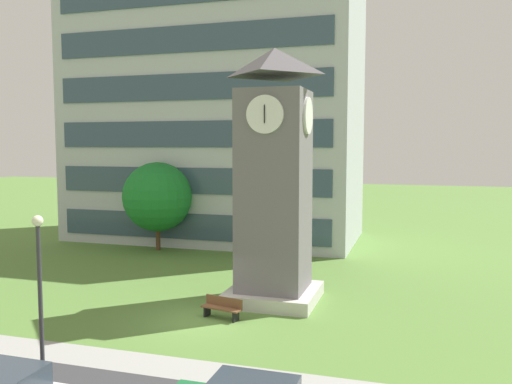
# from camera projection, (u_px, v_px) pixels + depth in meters

# --- Properties ---
(ground_plane) EXTENTS (160.00, 160.00, 0.00)m
(ground_plane) POSITION_uv_depth(u_px,v_px,m) (196.00, 321.00, 22.13)
(ground_plane) COLOR #567F38
(kerb_strip) EXTENTS (120.00, 1.60, 0.01)m
(kerb_strip) POSITION_uv_depth(u_px,v_px,m) (142.00, 363.00, 17.80)
(kerb_strip) COLOR #9E9E99
(kerb_strip) RESTS_ON ground
(office_building) EXTENTS (21.61, 10.75, 19.20)m
(office_building) POSITION_uv_depth(u_px,v_px,m) (216.00, 115.00, 41.43)
(office_building) COLOR #B7BCC6
(office_building) RESTS_ON ground
(clock_tower) EXTENTS (4.04, 4.04, 11.62)m
(clock_tower) POSITION_uv_depth(u_px,v_px,m) (274.00, 189.00, 24.47)
(clock_tower) COLOR slate
(clock_tower) RESTS_ON ground
(park_bench) EXTENTS (1.86, 0.88, 0.88)m
(park_bench) POSITION_uv_depth(u_px,v_px,m) (222.00, 308.00, 22.38)
(park_bench) COLOR brown
(park_bench) RESTS_ON ground
(street_lamp) EXTENTS (0.36, 0.36, 5.06)m
(street_lamp) POSITION_uv_depth(u_px,v_px,m) (39.00, 273.00, 17.04)
(street_lamp) COLOR #333338
(street_lamp) RESTS_ON ground
(tree_near_tower) EXTENTS (4.76, 4.76, 6.09)m
(tree_near_tower) POSITION_uv_depth(u_px,v_px,m) (157.00, 197.00, 36.56)
(tree_near_tower) COLOR #513823
(tree_near_tower) RESTS_ON ground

